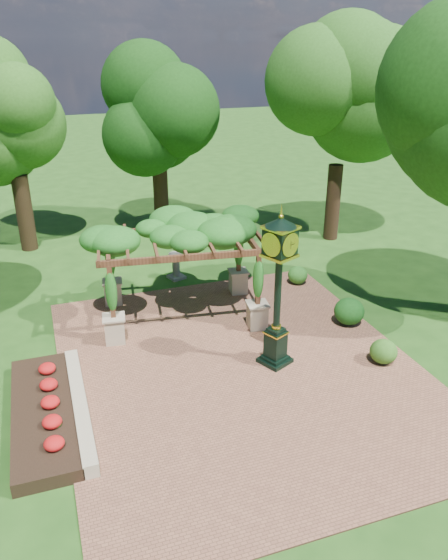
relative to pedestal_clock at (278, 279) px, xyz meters
name	(u,v)px	position (x,y,z in m)	size (l,w,h in m)	color
ground	(254,388)	(-1.05, -0.96, -2.72)	(120.00, 120.00, 0.00)	#1E4714
brick_plaza	(241,368)	(-1.05, 0.04, -2.70)	(10.00, 12.00, 0.04)	brown
border_wall	(80,406)	(-5.65, -0.46, -2.52)	(0.35, 5.00, 0.40)	#C6B793
flower_bed	(43,414)	(-6.55, -0.46, -2.54)	(1.50, 5.00, 0.36)	red
pedestal_clock	(278,279)	(0.00, 0.00, 0.00)	(1.19, 1.19, 4.55)	black
pergola	(180,240)	(-1.79, 3.82, 0.04)	(5.73, 4.02, 3.36)	#BCAB8B
sundial	(176,267)	(-1.17, 6.97, -2.26)	(0.73, 0.73, 1.06)	gray
shrub_front	(383,351)	(3.00, -1.04, -2.32)	(0.80, 0.80, 0.72)	#2D5E1B
shrub_mid	(349,311)	(3.29, 1.37, -2.23)	(1.00, 1.00, 0.90)	#164D15
shrub_back	(298,275)	(3.14, 4.88, -2.34)	(0.76, 0.76, 0.68)	#29691E
tree_west_far	(9,112)	(-6.62, 12.36, 3.25)	(3.88, 3.88, 8.75)	black
tree_north	(157,108)	(-0.26, 13.22, 3.07)	(3.90, 3.90, 8.48)	#351F15
tree_east_far	(342,102)	(6.98, 9.14, 3.52)	(5.00, 5.00, 9.07)	#311F13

